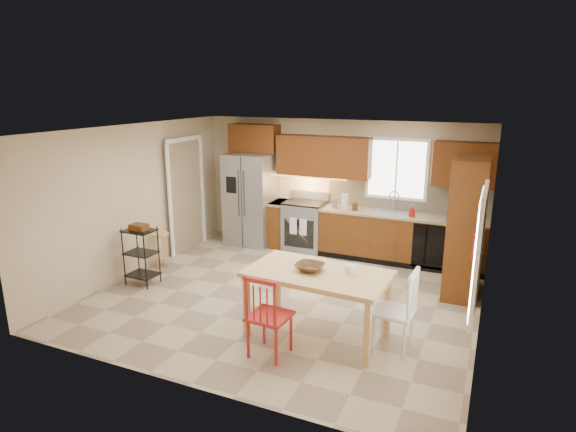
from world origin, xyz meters
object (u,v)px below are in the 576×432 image
(table_jar, at_px, (350,271))
(utility_cart, at_px, (141,256))
(pantry, at_px, (467,228))
(chair_red, at_px, (270,314))
(bar_stool, at_px, (161,250))
(dining_table, at_px, (317,304))
(soap_bottle, at_px, (412,211))
(chair_white, at_px, (394,310))
(table_bowl, at_px, (310,271))
(fire_extinguisher, at_px, (477,247))
(range_stove, at_px, (305,226))
(refrigerator, at_px, (251,199))

(table_jar, distance_m, utility_cart, 3.57)
(pantry, bearing_deg, chair_red, -124.74)
(chair_red, xyz_separation_m, bar_stool, (-3.01, 1.83, -0.20))
(dining_table, distance_m, table_jar, 0.61)
(soap_bottle, xyz_separation_m, chair_white, (0.33, -2.97, -0.48))
(table_bowl, height_order, table_jar, table_jar)
(utility_cart, bearing_deg, chair_red, -20.52)
(fire_extinguisher, height_order, chair_red, fire_extinguisher)
(range_stove, distance_m, table_bowl, 3.39)
(dining_table, xyz_separation_m, utility_cart, (-3.15, 0.44, 0.05))
(soap_bottle, xyz_separation_m, bar_stool, (-3.98, -1.84, -0.69))
(pantry, height_order, dining_table, pantry)
(pantry, height_order, utility_cart, pantry)
(table_jar, bearing_deg, fire_extinguisher, 34.64)
(table_jar, bearing_deg, soap_bottle, 85.31)
(bar_stool, distance_m, utility_cart, 0.79)
(table_jar, bearing_deg, dining_table, -164.05)
(fire_extinguisher, relative_size, bar_stool, 0.58)
(range_stove, distance_m, pantry, 3.19)
(refrigerator, xyz_separation_m, fire_extinguisher, (4.33, -1.98, 0.19))
(dining_table, height_order, chair_red, chair_red)
(bar_stool, bearing_deg, pantry, 6.08)
(pantry, distance_m, dining_table, 2.71)
(chair_white, relative_size, table_jar, 6.17)
(refrigerator, relative_size, table_jar, 10.97)
(fire_extinguisher, xyz_separation_m, table_jar, (-1.39, -0.96, -0.21))
(bar_stool, bearing_deg, table_jar, -20.67)
(dining_table, bearing_deg, fire_extinguisher, 34.66)
(table_bowl, bearing_deg, bar_stool, 160.04)
(chair_white, distance_m, utility_cart, 4.12)
(pantry, bearing_deg, dining_table, -126.54)
(chair_red, height_order, utility_cart, chair_red)
(range_stove, xyz_separation_m, table_jar, (1.79, -2.99, 0.43))
(chair_white, height_order, utility_cart, chair_white)
(fire_extinguisher, bearing_deg, table_jar, -145.36)
(range_stove, height_order, chair_white, chair_white)
(pantry, bearing_deg, soap_bottle, 136.55)
(table_bowl, height_order, bar_stool, table_bowl)
(pantry, bearing_deg, chair_white, -106.68)
(chair_white, relative_size, bar_stool, 1.65)
(fire_extinguisher, relative_size, dining_table, 0.21)
(pantry, bearing_deg, fire_extinguisher, -79.22)
(refrigerator, bearing_deg, table_jar, -44.93)
(table_jar, height_order, utility_cart, table_jar)
(refrigerator, bearing_deg, chair_white, -40.45)
(pantry, relative_size, bar_stool, 3.38)
(chair_white, relative_size, utility_cart, 1.08)
(chair_red, height_order, chair_white, same)
(soap_bottle, bearing_deg, table_jar, -94.69)
(range_stove, height_order, chair_red, chair_red)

